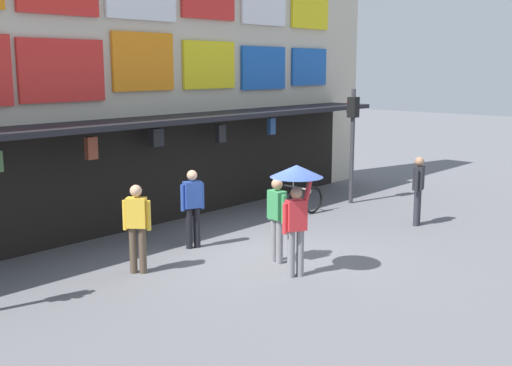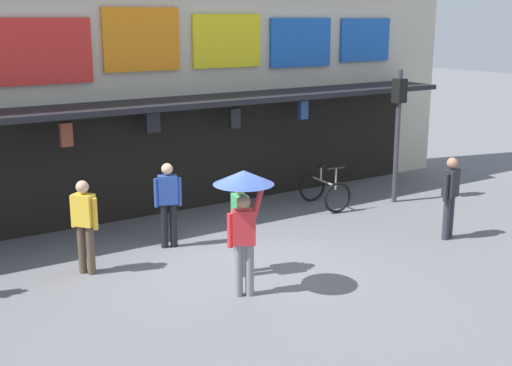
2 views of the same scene
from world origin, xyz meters
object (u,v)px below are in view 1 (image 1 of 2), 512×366
object	(u,v)px
bicycle_parked	(298,196)
pedestrian_in_black	(137,224)
pedestrian_in_green	(193,204)
pedestrian_with_umbrella	(296,189)
pedestrian_in_blue	(418,187)
traffic_light_far	(352,127)
pedestrian_in_yellow	(277,215)

from	to	relation	value
bicycle_parked	pedestrian_in_black	bearing A→B (deg)	-170.42
bicycle_parked	pedestrian_in_green	world-z (taller)	pedestrian_in_green
bicycle_parked	pedestrian_with_umbrella	xyz separation A→B (m)	(-4.34, -3.35, 1.25)
pedestrian_in_blue	pedestrian_in_green	xyz separation A→B (m)	(-4.98, 2.60, 0.00)
bicycle_parked	pedestrian_in_blue	bearing A→B (deg)	-78.41
traffic_light_far	pedestrian_in_green	world-z (taller)	traffic_light_far
pedestrian_with_umbrella	pedestrian_in_green	xyz separation A→B (m)	(0.01, 2.78, -0.69)
bicycle_parked	pedestrian_in_blue	distance (m)	3.29
bicycle_parked	pedestrian_with_umbrella	world-z (taller)	pedestrian_with_umbrella
pedestrian_in_black	pedestrian_in_yellow	bearing A→B (deg)	-33.96
pedestrian_in_green	pedestrian_in_yellow	size ratio (longest dim) A/B	1.00
traffic_light_far	pedestrian_in_black	bearing A→B (deg)	-176.53
pedestrian_in_blue	pedestrian_in_green	world-z (taller)	same
pedestrian_in_blue	pedestrian_in_green	bearing A→B (deg)	152.38
bicycle_parked	traffic_light_far	bearing A→B (deg)	-18.13
pedestrian_in_green	traffic_light_far	bearing A→B (deg)	0.11
bicycle_parked	pedestrian_in_black	size ratio (longest dim) A/B	0.73
bicycle_parked	pedestrian_with_umbrella	distance (m)	5.62
traffic_light_far	pedestrian_in_green	distance (m)	6.15
pedestrian_in_blue	traffic_light_far	bearing A→B (deg)	67.92
traffic_light_far	pedestrian_in_blue	xyz separation A→B (m)	(-1.06, -2.62, -1.19)
pedestrian_with_umbrella	pedestrian_in_yellow	world-z (taller)	pedestrian_with_umbrella
bicycle_parked	pedestrian_in_yellow	size ratio (longest dim) A/B	0.73
bicycle_parked	pedestrian_in_black	distance (m)	6.25
pedestrian_in_yellow	pedestrian_in_black	xyz separation A→B (m)	(-2.23, 1.50, 0.00)
traffic_light_far	pedestrian_in_yellow	world-z (taller)	traffic_light_far
traffic_light_far	pedestrian_in_yellow	xyz separation A→B (m)	(-5.62, -1.98, -1.19)
traffic_light_far	pedestrian_in_blue	size ratio (longest dim) A/B	1.90
pedestrian_with_umbrella	pedestrian_in_green	distance (m)	2.87
pedestrian_in_green	pedestrian_in_yellow	distance (m)	2.01
pedestrian_with_umbrella	pedestrian_in_black	distance (m)	3.02
bicycle_parked	pedestrian_in_green	size ratio (longest dim) A/B	0.73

